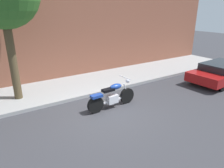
% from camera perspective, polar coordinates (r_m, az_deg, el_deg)
% --- Properties ---
extents(ground_plane, '(60.00, 60.00, 0.00)m').
position_cam_1_polar(ground_plane, '(7.65, -1.33, -8.35)').
color(ground_plane, '#38383D').
extents(sidewalk, '(21.98, 2.91, 0.14)m').
position_cam_1_polar(sidewalk, '(10.26, -10.78, -0.67)').
color(sidewalk, '#9B9B9B').
rests_on(sidewalk, ground).
extents(building_facade, '(21.98, 0.50, 7.30)m').
position_cam_1_polar(building_facade, '(11.23, -15.58, 19.43)').
color(building_facade, brown).
rests_on(building_facade, ground).
extents(motorcycle, '(2.13, 0.70, 1.14)m').
position_cam_1_polar(motorcycle, '(7.94, -0.03, -3.53)').
color(motorcycle, black).
rests_on(motorcycle, ground).
extents(parked_car_red, '(4.30, 1.95, 1.03)m').
position_cam_1_polar(parked_car_red, '(12.31, 28.27, 3.09)').
color(parked_car_red, black).
rests_on(parked_car_red, ground).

